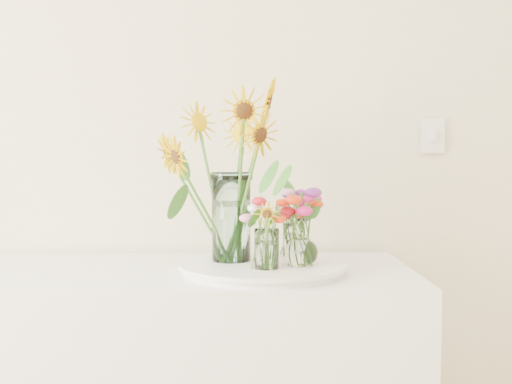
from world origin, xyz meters
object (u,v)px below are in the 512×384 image
mason_jar (231,217)px  small_vase_b (301,243)px  tray (263,268)px  small_vase_a (267,249)px  small_vase_c (293,240)px

mason_jar → small_vase_b: 0.22m
tray → small_vase_a: small_vase_a is taller
small_vase_a → small_vase_c: (0.09, 0.21, -0.00)m
mason_jar → small_vase_c: size_ratio=2.49×
tray → small_vase_c: (0.09, 0.11, 0.07)m
mason_jar → small_vase_b: mason_jar is taller
small_vase_c → mason_jar: bearing=-156.5°
small_vase_a → small_vase_c: bearing=67.1°
small_vase_a → small_vase_b: 0.11m
small_vase_b → small_vase_c: bearing=93.7°
tray → small_vase_a: (0.01, -0.10, 0.07)m
tray → mason_jar: size_ratio=1.75×
small_vase_b → small_vase_c: (-0.01, 0.16, -0.02)m
mason_jar → small_vase_b: bearing=-22.0°
small_vase_c → small_vase_b: bearing=-86.3°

